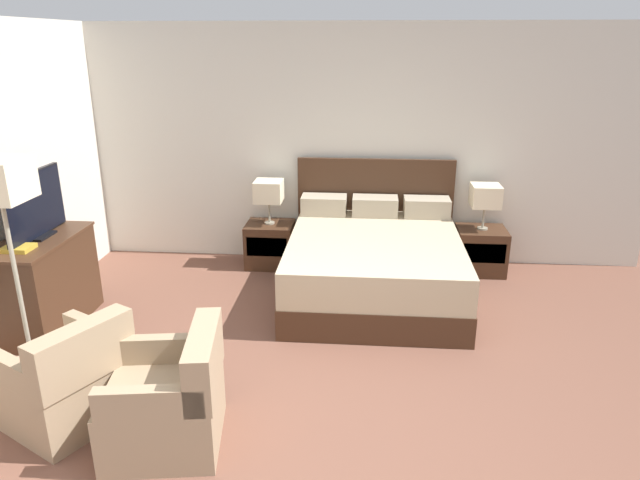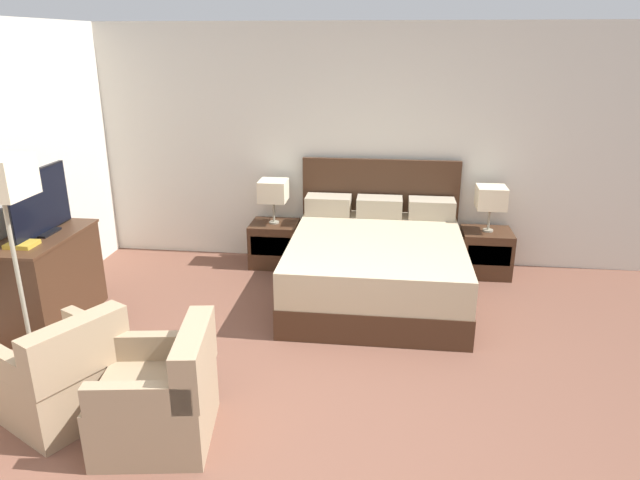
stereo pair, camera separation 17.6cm
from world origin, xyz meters
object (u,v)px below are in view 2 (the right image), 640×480
at_px(nightstand_right, 486,253).
at_px(table_lamp_left, 273,191).
at_px(tv, 39,203).
at_px(dresser, 48,278).
at_px(armchair_companion, 162,398).
at_px(bed, 376,263).
at_px(armchair_by_window, 63,377).
at_px(nightstand_left, 275,244).
at_px(book_red_cover, 22,244).
at_px(table_lamp_right, 491,198).
at_px(floor_lamp, 2,191).

relative_size(nightstand_right, table_lamp_left, 1.07).
relative_size(table_lamp_left, tv, 0.58).
distance_m(dresser, armchair_companion, 2.13).
xyz_separation_m(bed, armchair_by_window, (-2.02, -2.18, -0.05)).
height_order(table_lamp_left, tv, tv).
xyz_separation_m(nightstand_left, nightstand_right, (2.31, 0.00, 0.00)).
bearing_deg(tv, book_red_cover, -88.73).
height_order(nightstand_right, book_red_cover, book_red_cover).
relative_size(nightstand_right, tv, 0.62).
bearing_deg(book_red_cover, tv, 91.27).
xyz_separation_m(bed, table_lamp_right, (1.16, 0.69, 0.52)).
height_order(dresser, tv, tv).
height_order(nightstand_right, floor_lamp, floor_lamp).
xyz_separation_m(bed, tv, (-2.86, -0.87, 0.76)).
xyz_separation_m(tv, armchair_by_window, (0.85, -1.31, -0.81)).
relative_size(table_lamp_right, armchair_companion, 0.62).
distance_m(book_red_cover, floor_lamp, 0.80).
relative_size(nightstand_right, table_lamp_right, 1.07).
height_order(bed, table_lamp_right, bed).
relative_size(table_lamp_right, armchair_by_window, 0.52).
xyz_separation_m(nightstand_right, tv, (-4.02, -1.56, 0.85)).
relative_size(table_lamp_right, tv, 0.58).
xyz_separation_m(bed, book_red_cover, (-2.86, -1.20, 0.50)).
distance_m(nightstand_left, armchair_by_window, 2.99).
relative_size(nightstand_left, book_red_cover, 2.32).
bearing_deg(tv, bed, 16.92).
bearing_deg(nightstand_left, dresser, -136.70).
height_order(nightstand_left, armchair_companion, armchair_companion).
relative_size(nightstand_left, armchair_companion, 0.66).
relative_size(tv, armchair_companion, 1.07).
relative_size(nightstand_right, book_red_cover, 2.32).
xyz_separation_m(dresser, armchair_by_window, (0.85, -1.25, -0.14)).
distance_m(dresser, armchair_by_window, 1.52).
bearing_deg(armchair_by_window, tv, 122.84).
xyz_separation_m(tv, armchair_companion, (1.59, -1.46, -0.81)).
bearing_deg(armchair_companion, nightstand_right, 51.19).
relative_size(dresser, armchair_companion, 1.34).
distance_m(table_lamp_right, dresser, 4.36).
bearing_deg(armchair_companion, armchair_by_window, 168.41).
relative_size(bed, tv, 2.36).
bearing_deg(armchair_companion, dresser, 138.62).
relative_size(armchair_by_window, armchair_companion, 1.19).
bearing_deg(bed, floor_lamp, -147.02).
bearing_deg(nightstand_left, armchair_companion, -92.22).
bearing_deg(table_lamp_right, tv, -158.82).
height_order(bed, armchair_companion, bed).
distance_m(bed, table_lamp_right, 1.44).
relative_size(table_lamp_right, floor_lamp, 0.29).
bearing_deg(table_lamp_left, armchair_companion, -92.22).
distance_m(armchair_by_window, armchair_companion, 0.76).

